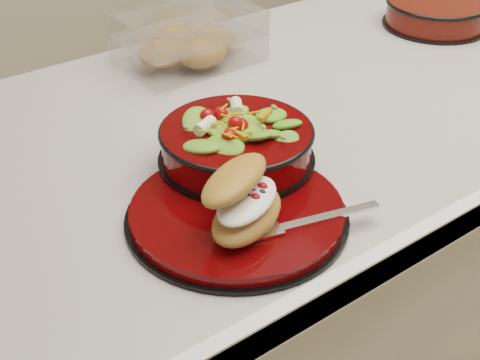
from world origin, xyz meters
TOP-DOWN VIEW (x-y plane):
  - island_counter at (0.00, -0.00)m, footprint 1.24×0.74m
  - dinner_plate at (-0.27, -0.21)m, footprint 0.28×0.28m
  - salad_bowl at (-0.21, -0.12)m, footprint 0.21×0.21m
  - croissant at (-0.28, -0.24)m, footprint 0.14×0.13m
  - fork at (-0.22, -0.29)m, footprint 0.17×0.06m
  - pastry_box at (-0.05, 0.24)m, footprint 0.24×0.17m
  - extra_bowl at (0.46, 0.08)m, footprint 0.21×0.21m

SIDE VIEW (x-z plane):
  - island_counter at x=0.00m, z-range 0.00..0.91m
  - dinner_plate at x=-0.27m, z-range 0.90..0.92m
  - fork at x=-0.22m, z-range 0.92..0.92m
  - extra_bowl at x=0.46m, z-range 0.90..0.96m
  - pastry_box at x=-0.05m, z-range 0.90..0.99m
  - salad_bowl at x=-0.21m, z-range 0.91..1.00m
  - croissant at x=-0.28m, z-range 0.92..0.99m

